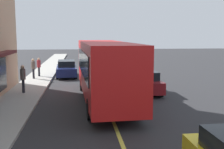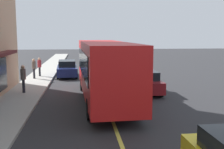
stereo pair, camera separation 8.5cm
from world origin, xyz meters
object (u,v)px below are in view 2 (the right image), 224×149
Objects in this scene: bus at (104,68)px; car_maroon at (144,82)px; pedestrian_by_curb at (39,65)px; pedestrian_mid_block at (23,76)px; pedestrian_at_corner at (34,67)px; car_navy at (67,69)px.

bus is 3.85m from car_maroon.
pedestrian_mid_block is at bearing -179.86° from pedestrian_by_curb.
pedestrian_mid_block is (2.33, 5.11, -0.74)m from bus.
pedestrian_mid_block reaches higher than pedestrian_at_corner.
bus is 10.01m from pedestrian_at_corner.
pedestrian_at_corner is (6.07, 0.29, -0.06)m from pedestrian_mid_block.
car_maroon is at bearing -90.80° from pedestrian_mid_block.
bus reaches higher than pedestrian_by_curb.
pedestrian_at_corner is (6.18, 8.29, 0.45)m from car_maroon.
pedestrian_mid_block is 6.08m from pedestrian_at_corner.
pedestrian_by_curb is at bearing -11.07° from pedestrian_at_corner.
bus is at bearing -165.41° from car_navy.
bus is 6.18× the size of pedestrian_mid_block.
pedestrian_mid_block reaches higher than car_maroon.
car_maroon is at bearing -145.23° from car_navy.
pedestrian_at_corner is (-1.40, 0.27, 0.03)m from pedestrian_by_curb.
pedestrian_by_curb is 1.43m from pedestrian_at_corner.
car_navy is at bearing -56.72° from pedestrian_at_corner.
car_maroon is 2.50× the size of pedestrian_at_corner.
car_navy is at bearing 34.77° from car_maroon.
pedestrian_at_corner is at bearing 168.93° from pedestrian_by_curb.
pedestrian_at_corner reaches higher than car_navy.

